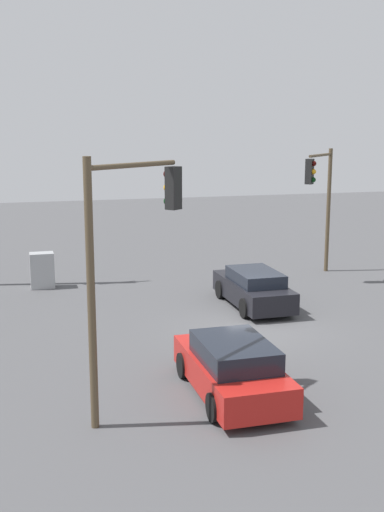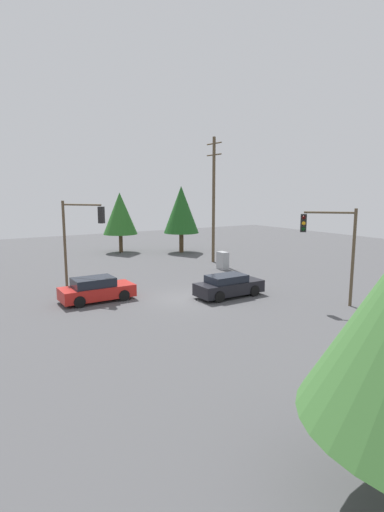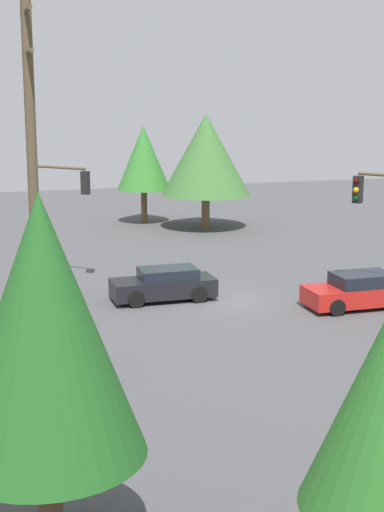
% 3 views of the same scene
% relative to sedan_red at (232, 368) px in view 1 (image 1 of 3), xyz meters
% --- Properties ---
extents(ground_plane, '(80.00, 80.00, 0.00)m').
position_rel_sedan_red_xyz_m(ground_plane, '(-2.52, -5.01, -0.71)').
color(ground_plane, '#4C4C4F').
extents(sedan_red, '(1.99, 4.41, 1.47)m').
position_rel_sedan_red_xyz_m(sedan_red, '(0.00, 0.00, 0.00)').
color(sedan_red, red).
rests_on(sedan_red, ground_plane).
extents(sedan_dark, '(1.88, 4.46, 1.41)m').
position_rel_sedan_red_xyz_m(sedan_dark, '(-3.46, -7.48, -0.01)').
color(sedan_dark, black).
rests_on(sedan_dark, ground_plane).
extents(traffic_signal_main, '(2.60, 2.11, 6.03)m').
position_rel_sedan_red_xyz_m(traffic_signal_main, '(2.60, 0.10, 3.39)').
color(traffic_signal_main, brown).
rests_on(traffic_signal_main, ground_plane).
extents(traffic_signal_cross, '(2.31, 2.33, 5.68)m').
position_rel_sedan_red_xyz_m(traffic_signal_cross, '(-8.09, -11.36, 3.16)').
color(traffic_signal_cross, brown).
rests_on(traffic_signal_cross, ground_plane).
extents(electrical_cabinet, '(0.98, 0.67, 1.49)m').
position_rel_sedan_red_xyz_m(electrical_cabinet, '(4.02, -12.53, 0.04)').
color(electrical_cabinet, '#9EA0A3').
rests_on(electrical_cabinet, ground_plane).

